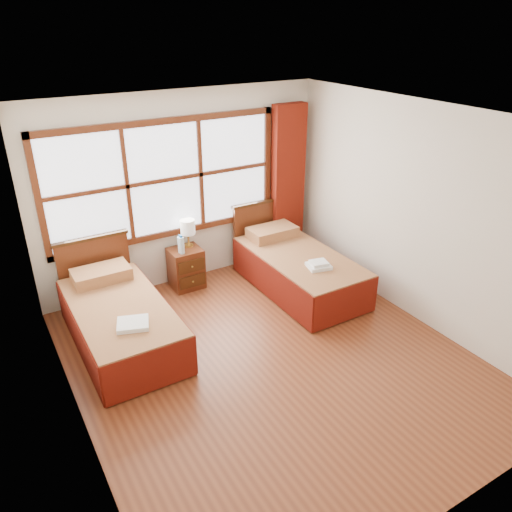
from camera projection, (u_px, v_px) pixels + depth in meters
floor at (272, 360)px, 5.48m from camera, size 4.50×4.50×0.00m
ceiling at (276, 119)px, 4.34m from camera, size 4.50×4.50×0.00m
wall_back at (183, 191)px, 6.64m from camera, size 4.00×0.00×4.00m
wall_left at (63, 309)px, 3.99m from camera, size 0.00×4.50×4.50m
wall_right at (418, 215)px, 5.83m from camera, size 0.00×4.50×4.50m
window at (165, 180)px, 6.41m from camera, size 3.16×0.06×1.56m
curtain at (288, 184)px, 7.33m from camera, size 0.50×0.16×2.30m
bed_left at (120, 319)px, 5.67m from camera, size 0.99×2.01×0.96m
bed_right at (297, 268)px, 6.81m from camera, size 1.01×2.03×0.97m
nightstand at (186, 268)px, 6.83m from camera, size 0.42×0.42×0.57m
towels_left at (133, 324)px, 5.15m from camera, size 0.39×0.37×0.05m
towels_right at (319, 265)px, 6.32m from camera, size 0.33×0.31×0.08m
lamp at (188, 228)px, 6.69m from camera, size 0.20×0.20×0.38m
bottle_near at (180, 244)px, 6.58m from camera, size 0.07×0.07×0.26m
bottle_far at (182, 245)px, 6.55m from camera, size 0.07×0.07×0.26m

